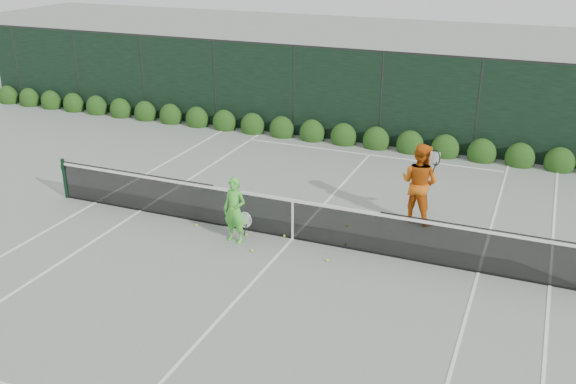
% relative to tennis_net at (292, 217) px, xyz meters
% --- Properties ---
extents(ground, '(80.00, 80.00, 0.00)m').
position_rel_tennis_net_xyz_m(ground, '(0.02, 0.00, -0.53)').
color(ground, gray).
rests_on(ground, ground).
extents(tennis_net, '(12.90, 0.10, 1.07)m').
position_rel_tennis_net_xyz_m(tennis_net, '(0.00, 0.00, 0.00)').
color(tennis_net, black).
rests_on(tennis_net, ground).
extents(player_woman, '(0.65, 0.44, 1.52)m').
position_rel_tennis_net_xyz_m(player_woman, '(-1.12, -0.60, 0.23)').
color(player_woman, '#4DCC3B').
rests_on(player_woman, ground).
extents(player_man, '(1.13, 0.99, 1.95)m').
position_rel_tennis_net_xyz_m(player_man, '(2.42, 2.07, 0.45)').
color(player_man, '#D25F11').
rests_on(player_man, ground).
extents(court_lines, '(11.03, 23.83, 0.01)m').
position_rel_tennis_net_xyz_m(court_lines, '(0.02, 0.00, -0.53)').
color(court_lines, white).
rests_on(court_lines, ground).
extents(windscreen_fence, '(32.00, 21.07, 3.06)m').
position_rel_tennis_net_xyz_m(windscreen_fence, '(0.02, -2.71, 0.98)').
color(windscreen_fence, black).
rests_on(windscreen_fence, ground).
extents(hedge_row, '(31.66, 0.65, 0.94)m').
position_rel_tennis_net_xyz_m(hedge_row, '(0.02, 7.15, -0.30)').
color(hedge_row, '#12340E').
rests_on(hedge_row, ground).
extents(tennis_balls, '(3.65, 2.09, 0.07)m').
position_rel_tennis_net_xyz_m(tennis_balls, '(-0.10, -0.14, -0.50)').
color(tennis_balls, '#C8D830').
rests_on(tennis_balls, ground).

